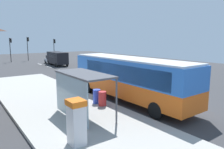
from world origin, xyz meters
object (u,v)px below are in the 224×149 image
object	(u,v)px
sedan_near	(52,60)
recycling_bin_red	(102,99)
ticket_machine	(76,122)
recycling_bin_blue	(97,96)
traffic_light_far_side	(11,46)
bus_shelter	(79,84)
traffic_light_median	(28,45)
white_van	(57,58)
bus	(128,76)
traffic_light_near_side	(54,46)

from	to	relation	value
sedan_near	recycling_bin_red	bearing A→B (deg)	-103.82
ticket_machine	recycling_bin_blue	distance (m)	5.84
traffic_light_far_side	bus_shelter	size ratio (longest dim) A/B	1.18
traffic_light_far_side	traffic_light_median	size ratio (longest dim) A/B	0.96
white_van	recycling_bin_red	size ratio (longest dim) A/B	5.54
bus	ticket_machine	world-z (taller)	bus
recycling_bin_red	traffic_light_near_side	world-z (taller)	traffic_light_near_side
bus	recycling_bin_blue	size ratio (longest dim) A/B	11.62
ticket_machine	recycling_bin_red	xyz separation A→B (m)	(3.77, 3.73, -0.52)
bus	traffic_light_far_side	bearing A→B (deg)	92.34
traffic_light_median	bus_shelter	distance (m)	36.70
traffic_light_near_side	recycling_bin_blue	bearing A→B (deg)	-106.52
bus	traffic_light_median	world-z (taller)	traffic_light_median
bus	traffic_light_far_side	size ratio (longest dim) A/B	2.34
traffic_light_far_side	traffic_light_median	bearing A→B (deg)	12.88
ticket_machine	traffic_light_far_side	xyz separation A→B (m)	(4.87, 37.97, 1.98)
bus	recycling_bin_red	size ratio (longest dim) A/B	11.62
bus	bus_shelter	xyz separation A→B (m)	(-4.70, -1.33, 0.25)
sedan_near	bus_shelter	size ratio (longest dim) A/B	1.12
bus	sedan_near	size ratio (longest dim) A/B	2.47
recycling_bin_red	recycling_bin_blue	distance (m)	0.70
ticket_machine	traffic_light_median	world-z (taller)	traffic_light_median
bus_shelter	bus	bearing A→B (deg)	15.84
sedan_near	bus_shelter	xyz separation A→B (m)	(-8.71, -27.44, 1.31)
recycling_bin_red	recycling_bin_blue	xyz separation A→B (m)	(0.00, 0.70, 0.00)
recycling_bin_blue	bus_shelter	xyz separation A→B (m)	(-2.21, -1.71, 1.44)
traffic_light_median	bus_shelter	world-z (taller)	traffic_light_median
ticket_machine	bus_shelter	xyz separation A→B (m)	(1.55, 2.72, 0.93)
ticket_machine	recycling_bin_red	distance (m)	5.33
white_van	traffic_light_near_side	xyz separation A→B (m)	(3.31, 9.77, 1.69)
recycling_bin_blue	traffic_light_near_side	bearing A→B (deg)	73.48
ticket_machine	bus_shelter	size ratio (longest dim) A/B	0.48
bus	traffic_light_near_side	bearing A→B (deg)	77.70
traffic_light_far_side	ticket_machine	bearing A→B (deg)	-97.31
sedan_near	traffic_light_median	xyz separation A→B (m)	(-1.90, 8.60, 2.49)
traffic_light_near_side	traffic_light_far_side	world-z (taller)	traffic_light_far_side
recycling_bin_red	traffic_light_near_side	distance (m)	34.89
white_van	recycling_bin_blue	distance (m)	23.85
traffic_light_near_side	bus_shelter	world-z (taller)	traffic_light_near_side
recycling_bin_red	recycling_bin_blue	world-z (taller)	same
recycling_bin_blue	sedan_near	bearing A→B (deg)	75.82
sedan_near	ticket_machine	bearing A→B (deg)	-108.80
traffic_light_median	recycling_bin_blue	bearing A→B (deg)	-97.63
sedan_near	traffic_light_far_side	world-z (taller)	traffic_light_far_side
bus_shelter	ticket_machine	bearing A→B (deg)	-119.72
bus_shelter	white_van	bearing A→B (deg)	70.76
traffic_light_far_side	bus_shelter	world-z (taller)	traffic_light_far_side
white_van	recycling_bin_red	distance (m)	24.53
recycling_bin_red	traffic_light_median	world-z (taller)	traffic_light_median
traffic_light_far_side	traffic_light_median	world-z (taller)	traffic_light_median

